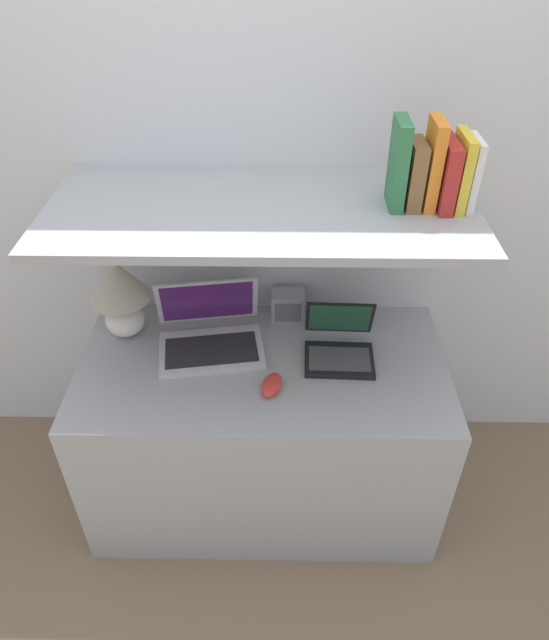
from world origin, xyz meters
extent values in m
plane|color=#7A664C|center=(0.00, 0.00, 0.00)|extent=(12.00, 12.00, 0.00)
cube|color=silver|center=(0.00, 0.74, 1.20)|extent=(6.00, 0.05, 2.40)
cube|color=#999EA3|center=(0.00, 0.34, 0.35)|extent=(1.30, 0.68, 0.71)
cube|color=silver|center=(0.00, 0.70, 0.63)|extent=(1.30, 0.04, 1.26)
cube|color=#999EA3|center=(0.00, 0.41, 1.27)|extent=(1.30, 0.61, 0.03)
ellipsoid|color=white|center=(-0.51, 0.50, 0.77)|extent=(0.14, 0.14, 0.12)
cylinder|color=tan|center=(-0.51, 0.50, 0.85)|extent=(0.02, 0.02, 0.04)
cone|color=#B2AD99|center=(-0.51, 0.50, 0.95)|extent=(0.22, 0.22, 0.15)
cube|color=silver|center=(-0.19, 0.39, 0.72)|extent=(0.40, 0.29, 0.02)
cube|color=#232326|center=(-0.18, 0.38, 0.73)|extent=(0.35, 0.21, 0.00)
cube|color=silver|center=(-0.21, 0.54, 0.83)|extent=(0.38, 0.12, 0.21)
cube|color=#4C1E60|center=(-0.21, 0.53, 0.83)|extent=(0.34, 0.10, 0.18)
cube|color=black|center=(0.27, 0.35, 0.72)|extent=(0.25, 0.19, 0.02)
cube|color=#47474C|center=(0.27, 0.34, 0.73)|extent=(0.22, 0.13, 0.00)
cube|color=black|center=(0.27, 0.47, 0.81)|extent=(0.24, 0.08, 0.17)
cube|color=#235138|center=(0.27, 0.46, 0.81)|extent=(0.22, 0.07, 0.15)
ellipsoid|color=red|center=(0.03, 0.21, 0.73)|extent=(0.09, 0.13, 0.04)
cube|color=gray|center=(0.09, 0.60, 0.77)|extent=(0.12, 0.09, 0.12)
cube|color=#59595B|center=(0.09, 0.55, 0.77)|extent=(0.10, 0.00, 0.08)
cube|color=silver|center=(0.61, 0.41, 1.39)|extent=(0.02, 0.13, 0.21)
cube|color=gold|center=(0.58, 0.41, 1.39)|extent=(0.03, 0.15, 0.22)
cube|color=#A82823|center=(0.54, 0.41, 1.38)|extent=(0.04, 0.16, 0.20)
cube|color=orange|center=(0.49, 0.41, 1.41)|extent=(0.03, 0.12, 0.26)
cube|color=brown|center=(0.45, 0.41, 1.38)|extent=(0.04, 0.13, 0.19)
cube|color=#2D7042|center=(0.40, 0.41, 1.41)|extent=(0.04, 0.13, 0.26)
camera|label=1|loc=(0.06, -1.15, 2.06)|focal=32.00mm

